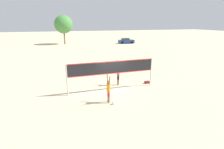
# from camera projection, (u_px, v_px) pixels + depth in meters

# --- Properties ---
(ground_plane) EXTENTS (200.00, 200.00, 0.00)m
(ground_plane) POSITION_uv_depth(u_px,v_px,m) (112.00, 90.00, 14.59)
(ground_plane) COLOR beige
(volleyball_net) EXTENTS (7.27, 0.10, 2.46)m
(volleyball_net) POSITION_uv_depth(u_px,v_px,m) (112.00, 69.00, 14.07)
(volleyball_net) COLOR beige
(volleyball_net) RESTS_ON ground_plane
(player_spiker) EXTENTS (0.28, 0.69, 2.02)m
(player_spiker) POSITION_uv_depth(u_px,v_px,m) (109.00, 88.00, 12.04)
(player_spiker) COLOR #8C664C
(player_spiker) RESTS_ON ground_plane
(player_blocker) EXTENTS (0.28, 0.72, 2.27)m
(player_blocker) POSITION_uv_depth(u_px,v_px,m) (118.00, 72.00, 15.42)
(player_blocker) COLOR #8C664C
(player_blocker) RESTS_ON ground_plane
(volleyball) EXTENTS (0.22, 0.22, 0.22)m
(volleyball) POSITION_uv_depth(u_px,v_px,m) (113.00, 103.00, 12.04)
(volleyball) COLOR silver
(volleyball) RESTS_ON ground_plane
(gear_bag) EXTENTS (0.45, 0.28, 0.20)m
(gear_bag) POSITION_uv_depth(u_px,v_px,m) (147.00, 82.00, 16.17)
(gear_bag) COLOR maroon
(gear_bag) RESTS_ON ground_plane
(parked_car_near) EXTENTS (4.26, 2.32, 1.39)m
(parked_car_near) POSITION_uv_depth(u_px,v_px,m) (126.00, 41.00, 46.27)
(parked_car_near) COLOR navy
(parked_car_near) RESTS_ON ground_plane
(tree_left_cluster) EXTENTS (4.50, 4.50, 7.15)m
(tree_left_cluster) POSITION_uv_depth(u_px,v_px,m) (63.00, 24.00, 43.54)
(tree_left_cluster) COLOR brown
(tree_left_cluster) RESTS_ON ground_plane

